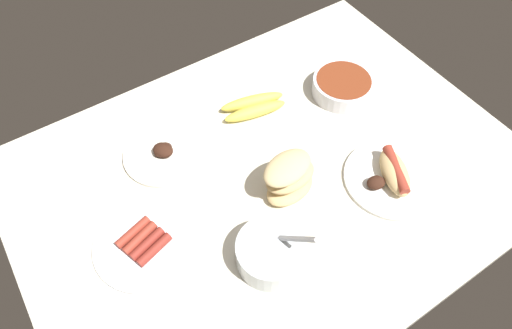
# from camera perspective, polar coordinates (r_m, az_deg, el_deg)

# --- Properties ---
(ground_plane) EXTENTS (1.20, 0.90, 0.03)m
(ground_plane) POSITION_cam_1_polar(r_m,az_deg,el_deg) (1.13, 1.94, -1.54)
(ground_plane) COLOR silver
(banana_bunch) EXTENTS (0.19, 0.11, 0.03)m
(banana_bunch) POSITION_cam_1_polar(r_m,az_deg,el_deg) (1.23, -0.30, 7.25)
(banana_bunch) COLOR #E5D14C
(banana_bunch) RESTS_ON ground_plane
(bowl_coleslaw) EXTENTS (0.15, 0.15, 0.16)m
(bowl_coleslaw) POSITION_cam_1_polar(r_m,az_deg,el_deg) (0.97, 1.89, -10.85)
(bowl_coleslaw) COLOR silver
(bowl_coleslaw) RESTS_ON ground_plane
(bowl_chili) EXTENTS (0.17, 0.17, 0.05)m
(bowl_chili) POSITION_cam_1_polar(r_m,az_deg,el_deg) (1.29, 10.74, 9.61)
(bowl_chili) COLOR white
(bowl_chili) RESTS_ON ground_plane
(plate_grilled_meat) EXTENTS (0.20, 0.20, 0.04)m
(plate_grilled_meat) POSITION_cam_1_polar(r_m,az_deg,el_deg) (1.16, -11.44, 1.43)
(plate_grilled_meat) COLOR white
(plate_grilled_meat) RESTS_ON ground_plane
(plate_hotdog_assembled) EXTENTS (0.23, 0.23, 0.06)m
(plate_hotdog_assembled) POSITION_cam_1_polar(r_m,az_deg,el_deg) (1.14, 16.62, -1.36)
(plate_hotdog_assembled) COLOR white
(plate_hotdog_assembled) RESTS_ON ground_plane
(bread_stack) EXTENTS (0.14, 0.11, 0.11)m
(bread_stack) POSITION_cam_1_polar(r_m,az_deg,el_deg) (1.05, 4.20, -1.55)
(bread_stack) COLOR #DBB77A
(bread_stack) RESTS_ON ground_plane
(plate_sausages) EXTENTS (0.22, 0.22, 0.03)m
(plate_sausages) POSITION_cam_1_polar(r_m,az_deg,el_deg) (1.04, -13.69, -9.50)
(plate_sausages) COLOR white
(plate_sausages) RESTS_ON ground_plane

